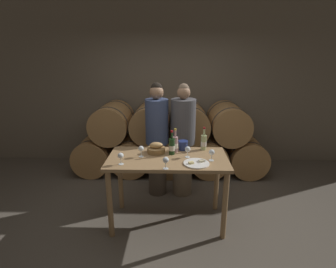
{
  "coord_description": "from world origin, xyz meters",
  "views": [
    {
      "loc": [
        0.08,
        -2.95,
        2.11
      ],
      "look_at": [
        0.0,
        0.15,
        1.15
      ],
      "focal_mm": 28.0,
      "sensor_mm": 36.0,
      "label": 1
    }
  ],
  "objects_px": {
    "wine_glass_right": "(188,149)",
    "wine_glass_left": "(141,149)",
    "person_right": "(183,141)",
    "tasting_table": "(168,167)",
    "bread_basket": "(156,149)",
    "wine_glass_far_left": "(121,156)",
    "cheese_plate": "(196,163)",
    "wine_glass_center": "(166,160)",
    "wine_bottle_rose": "(175,144)",
    "blue_crock": "(183,145)",
    "person_left": "(157,140)",
    "wine_bottle_white": "(204,142)",
    "wine_glass_far_right": "(212,153)",
    "wine_bottle_red": "(172,146)"
  },
  "relations": [
    {
      "from": "wine_bottle_white",
      "to": "blue_crock",
      "type": "xyz_separation_m",
      "value": [
        -0.27,
        -0.01,
        -0.04
      ]
    },
    {
      "from": "tasting_table",
      "to": "person_right",
      "type": "bearing_deg",
      "value": 74.45
    },
    {
      "from": "wine_glass_far_right",
      "to": "bread_basket",
      "type": "bearing_deg",
      "value": 160.25
    },
    {
      "from": "wine_bottle_red",
      "to": "wine_bottle_rose",
      "type": "height_order",
      "value": "wine_bottle_rose"
    },
    {
      "from": "tasting_table",
      "to": "wine_bottle_white",
      "type": "relative_size",
      "value": 4.78
    },
    {
      "from": "wine_bottle_rose",
      "to": "blue_crock",
      "type": "bearing_deg",
      "value": 38.13
    },
    {
      "from": "wine_bottle_red",
      "to": "bread_basket",
      "type": "distance_m",
      "value": 0.21
    },
    {
      "from": "person_right",
      "to": "wine_glass_far_right",
      "type": "height_order",
      "value": "person_right"
    },
    {
      "from": "wine_bottle_red",
      "to": "wine_glass_right",
      "type": "relative_size",
      "value": 2.22
    },
    {
      "from": "tasting_table",
      "to": "wine_glass_left",
      "type": "bearing_deg",
      "value": 178.26
    },
    {
      "from": "wine_bottle_rose",
      "to": "bread_basket",
      "type": "relative_size",
      "value": 1.35
    },
    {
      "from": "cheese_plate",
      "to": "wine_glass_left",
      "type": "bearing_deg",
      "value": 162.91
    },
    {
      "from": "wine_bottle_rose",
      "to": "wine_glass_far_left",
      "type": "relative_size",
      "value": 2.23
    },
    {
      "from": "person_left",
      "to": "wine_bottle_white",
      "type": "bearing_deg",
      "value": -36.26
    },
    {
      "from": "wine_bottle_rose",
      "to": "wine_glass_far_right",
      "type": "bearing_deg",
      "value": -32.46
    },
    {
      "from": "tasting_table",
      "to": "person_left",
      "type": "height_order",
      "value": "person_left"
    },
    {
      "from": "wine_glass_right",
      "to": "wine_glass_left",
      "type": "bearing_deg",
      "value": 179.75
    },
    {
      "from": "tasting_table",
      "to": "bread_basket",
      "type": "bearing_deg",
      "value": 134.75
    },
    {
      "from": "wine_bottle_white",
      "to": "wine_glass_left",
      "type": "bearing_deg",
      "value": -161.27
    },
    {
      "from": "wine_glass_left",
      "to": "wine_glass_right",
      "type": "xyz_separation_m",
      "value": [
        0.56,
        -0.0,
        0.0
      ]
    },
    {
      "from": "tasting_table",
      "to": "wine_bottle_rose",
      "type": "height_order",
      "value": "wine_bottle_rose"
    },
    {
      "from": "tasting_table",
      "to": "bread_basket",
      "type": "xyz_separation_m",
      "value": [
        -0.15,
        0.15,
        0.18
      ]
    },
    {
      "from": "wine_bottle_red",
      "to": "bread_basket",
      "type": "xyz_separation_m",
      "value": [
        -0.2,
        0.05,
        -0.05
      ]
    },
    {
      "from": "tasting_table",
      "to": "person_left",
      "type": "bearing_deg",
      "value": 103.39
    },
    {
      "from": "tasting_table",
      "to": "wine_glass_far_left",
      "type": "height_order",
      "value": "wine_glass_far_left"
    },
    {
      "from": "wine_bottle_rose",
      "to": "wine_glass_center",
      "type": "height_order",
      "value": "wine_bottle_rose"
    },
    {
      "from": "wine_glass_right",
      "to": "blue_crock",
      "type": "bearing_deg",
      "value": 100.28
    },
    {
      "from": "wine_bottle_white",
      "to": "wine_glass_center",
      "type": "height_order",
      "value": "wine_bottle_white"
    },
    {
      "from": "person_right",
      "to": "wine_glass_far_right",
      "type": "distance_m",
      "value": 0.9
    },
    {
      "from": "person_right",
      "to": "wine_glass_center",
      "type": "distance_m",
      "value": 1.1
    },
    {
      "from": "person_right",
      "to": "wine_glass_far_right",
      "type": "xyz_separation_m",
      "value": [
        0.31,
        -0.83,
        0.14
      ]
    },
    {
      "from": "person_left",
      "to": "wine_glass_left",
      "type": "relative_size",
      "value": 12.38
    },
    {
      "from": "person_right",
      "to": "wine_bottle_white",
      "type": "height_order",
      "value": "person_right"
    },
    {
      "from": "blue_crock",
      "to": "bread_basket",
      "type": "bearing_deg",
      "value": -161.74
    },
    {
      "from": "tasting_table",
      "to": "wine_glass_far_right",
      "type": "xyz_separation_m",
      "value": [
        0.52,
        -0.09,
        0.23
      ]
    },
    {
      "from": "bread_basket",
      "to": "wine_glass_far_left",
      "type": "distance_m",
      "value": 0.53
    },
    {
      "from": "wine_bottle_white",
      "to": "cheese_plate",
      "type": "height_order",
      "value": "wine_bottle_white"
    },
    {
      "from": "cheese_plate",
      "to": "wine_glass_far_right",
      "type": "xyz_separation_m",
      "value": [
        0.18,
        0.1,
        0.09
      ]
    },
    {
      "from": "cheese_plate",
      "to": "wine_bottle_rose",
      "type": "bearing_deg",
      "value": 122.88
    },
    {
      "from": "wine_bottle_white",
      "to": "wine_bottle_rose",
      "type": "bearing_deg",
      "value": -165.96
    },
    {
      "from": "cheese_plate",
      "to": "wine_glass_center",
      "type": "bearing_deg",
      "value": -158.06
    },
    {
      "from": "blue_crock",
      "to": "wine_glass_center",
      "type": "height_order",
      "value": "wine_glass_center"
    },
    {
      "from": "wine_bottle_rose",
      "to": "blue_crock",
      "type": "xyz_separation_m",
      "value": [
        0.1,
        0.08,
        -0.04
      ]
    },
    {
      "from": "person_left",
      "to": "wine_bottle_rose",
      "type": "height_order",
      "value": "person_left"
    },
    {
      "from": "wine_glass_center",
      "to": "person_right",
      "type": "bearing_deg",
      "value": 78.45
    },
    {
      "from": "wine_bottle_red",
      "to": "wine_glass_right",
      "type": "xyz_separation_m",
      "value": [
        0.19,
        -0.1,
        -0.0
      ]
    },
    {
      "from": "person_right",
      "to": "wine_glass_left",
      "type": "relative_size",
      "value": 12.29
    },
    {
      "from": "tasting_table",
      "to": "cheese_plate",
      "type": "relative_size",
      "value": 4.88
    },
    {
      "from": "wine_bottle_red",
      "to": "wine_glass_center",
      "type": "relative_size",
      "value": 2.22
    },
    {
      "from": "bread_basket",
      "to": "wine_glass_right",
      "type": "relative_size",
      "value": 1.65
    }
  ]
}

